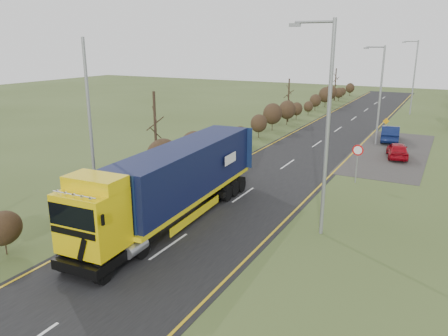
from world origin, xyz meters
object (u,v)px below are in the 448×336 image
car_red_hatchback (398,150)px  streetlight_near (325,121)px  lorry (174,180)px  car_blue_sedan (390,134)px  speed_sign (357,156)px

car_red_hatchback → streetlight_near: size_ratio=0.37×
car_red_hatchback → lorry: bearing=54.4°
car_blue_sedan → speed_sign: speed_sign is taller
lorry → streetlight_near: bearing=13.1°
lorry → streetlight_near: streetlight_near is taller
car_blue_sedan → streetlight_near: streetlight_near is taller
car_blue_sedan → streetlight_near: bearing=83.0°
lorry → speed_sign: size_ratio=5.50×
speed_sign → lorry: bearing=-122.3°
car_blue_sedan → streetlight_near: (-0.14, -23.66, 4.87)m
car_red_hatchback → speed_sign: (-1.62, -8.30, 1.23)m
streetlight_near → speed_sign: streetlight_near is taller
streetlight_near → speed_sign: bearing=90.4°
lorry → streetlight_near: 8.10m
car_red_hatchback → streetlight_near: streetlight_near is taller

